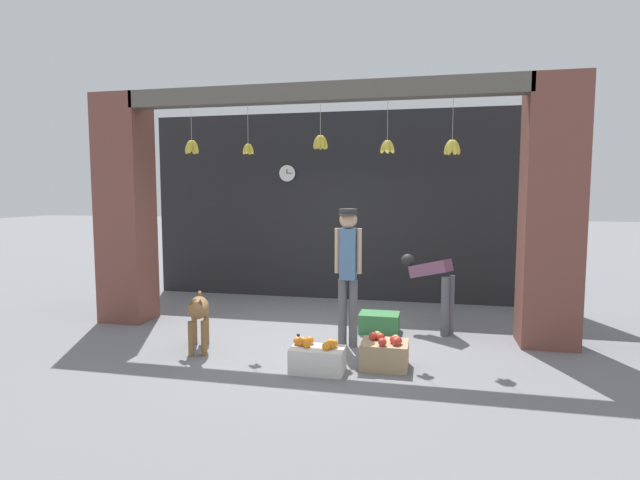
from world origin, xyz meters
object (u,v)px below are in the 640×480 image
object	(u,v)px
dog	(198,311)
worker_stooping	(433,282)
fruit_crate_oranges	(317,358)
fruit_crate_apples	(385,353)
wall_clock	(287,173)
shopkeeper	(348,265)
water_bottle	(298,346)
produce_box_green	(379,322)

from	to	relation	value
dog	worker_stooping	size ratio (longest dim) A/B	0.83
fruit_crate_oranges	worker_stooping	bearing A→B (deg)	56.39
fruit_crate_apples	wall_clock	xyz separation A→B (m)	(-2.11, 3.44, 2.14)
dog	shopkeeper	size ratio (longest dim) A/B	0.50
water_bottle	wall_clock	bearing A→B (deg)	107.96
shopkeeper	worker_stooping	bearing A→B (deg)	-140.60
produce_box_green	wall_clock	bearing A→B (deg)	133.46
water_bottle	wall_clock	xyz separation A→B (m)	(-1.06, 3.27, 2.18)
fruit_crate_oranges	produce_box_green	bearing A→B (deg)	73.35
worker_stooping	produce_box_green	world-z (taller)	worker_stooping
worker_stooping	dog	bearing A→B (deg)	148.85
dog	produce_box_green	size ratio (longest dim) A/B	1.61
fruit_crate_oranges	wall_clock	bearing A→B (deg)	110.52
worker_stooping	fruit_crate_apples	distance (m)	1.76
shopkeeper	produce_box_green	size ratio (longest dim) A/B	3.19
shopkeeper	fruit_crate_oranges	distance (m)	1.34
fruit_crate_oranges	wall_clock	distance (m)	4.53
shopkeeper	fruit_crate_oranges	xyz separation A→B (m)	(-0.18, -0.98, -0.90)
worker_stooping	fruit_crate_oranges	bearing A→B (deg)	177.95
worker_stooping	produce_box_green	distance (m)	0.95
produce_box_green	fruit_crate_apples	bearing A→B (deg)	-82.11
dog	wall_clock	size ratio (longest dim) A/B	2.77
dog	water_bottle	xyz separation A→B (m)	(1.26, 0.05, -0.37)
fruit_crate_oranges	produce_box_green	xyz separation A→B (m)	(0.51, 1.72, -0.02)
dog	wall_clock	xyz separation A→B (m)	(0.20, 3.32, 1.81)
worker_stooping	fruit_crate_apples	size ratio (longest dim) A/B	2.06
fruit_crate_oranges	produce_box_green	world-z (taller)	fruit_crate_oranges
dog	fruit_crate_apples	bearing A→B (deg)	65.56
dog	produce_box_green	xyz separation A→B (m)	(2.11, 1.31, -0.36)
fruit_crate_oranges	dog	bearing A→B (deg)	165.70
wall_clock	dog	bearing A→B (deg)	-93.49
dog	shopkeeper	distance (m)	1.95
shopkeeper	fruit_crate_apples	distance (m)	1.24
water_bottle	shopkeeper	bearing A→B (deg)	45.32
fruit_crate_oranges	fruit_crate_apples	bearing A→B (deg)	22.52
shopkeeper	water_bottle	xyz separation A→B (m)	(-0.52, -0.52, -0.93)
shopkeeper	dog	bearing A→B (deg)	17.29
worker_stooping	produce_box_green	xyz separation A→B (m)	(-0.73, -0.16, -0.58)
dog	water_bottle	world-z (taller)	dog
fruit_crate_apples	produce_box_green	xyz separation A→B (m)	(-0.20, 1.42, -0.03)
worker_stooping	fruit_crate_apples	xyz separation A→B (m)	(-0.54, -1.58, -0.55)
wall_clock	water_bottle	bearing A→B (deg)	-72.04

